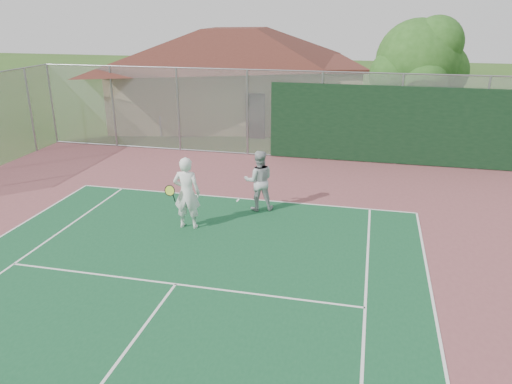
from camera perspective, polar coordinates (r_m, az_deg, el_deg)
back_fence at (r=20.08m, az=7.72°, el=8.27°), size 20.08×0.11×3.53m
clubhouse at (r=27.59m, az=-2.30°, el=14.25°), size 14.92×11.59×5.74m
bleachers at (r=25.58m, az=-12.92°, el=7.88°), size 2.70×1.73×0.99m
tree at (r=21.91m, az=18.21°, el=13.72°), size 3.98×3.77×5.55m
player_white_front at (r=13.72m, az=-7.93°, el=-0.18°), size 0.92×0.66×2.03m
player_grey_back at (r=14.89m, az=0.33°, el=1.25°), size 1.05×0.92×1.83m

